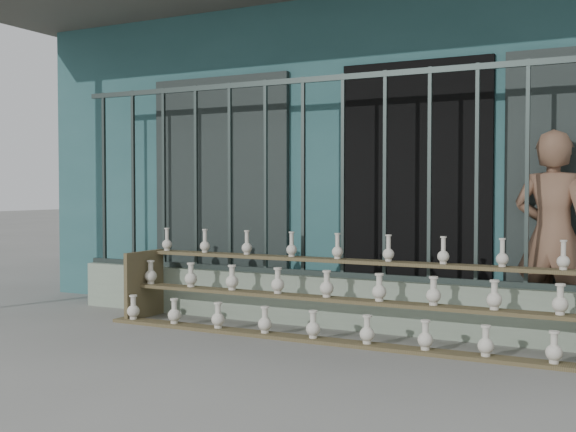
% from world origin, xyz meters
% --- Properties ---
extents(ground, '(60.00, 60.00, 0.00)m').
position_xyz_m(ground, '(0.00, 0.00, 0.00)').
color(ground, slate).
extents(workshop_building, '(7.40, 6.60, 3.21)m').
position_xyz_m(workshop_building, '(0.00, 4.23, 1.62)').
color(workshop_building, '#2A5759').
rests_on(workshop_building, ground).
extents(parapet_wall, '(5.00, 0.20, 0.45)m').
position_xyz_m(parapet_wall, '(0.00, 1.30, 0.23)').
color(parapet_wall, gray).
rests_on(parapet_wall, ground).
extents(security_fence, '(5.00, 0.04, 1.80)m').
position_xyz_m(security_fence, '(-0.00, 1.30, 1.35)').
color(security_fence, '#283330').
rests_on(security_fence, parapet_wall).
extents(shelf_rack, '(4.50, 0.68, 0.85)m').
position_xyz_m(shelf_rack, '(0.64, 0.89, 0.36)').
color(shelf_rack, brown).
rests_on(shelf_rack, ground).
extents(elderly_woman, '(0.68, 0.50, 1.71)m').
position_xyz_m(elderly_woman, '(2.12, 1.58, 0.85)').
color(elderly_woman, brown).
rests_on(elderly_woman, ground).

